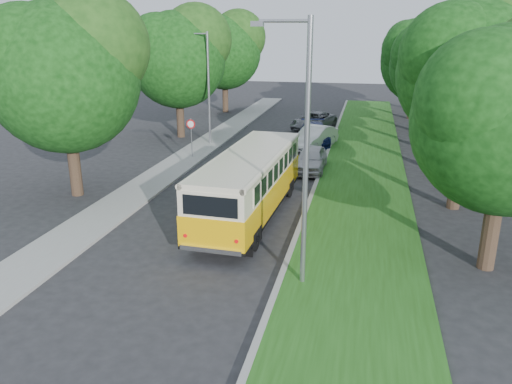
% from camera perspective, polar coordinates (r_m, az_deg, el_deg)
% --- Properties ---
extents(ground, '(120.00, 120.00, 0.00)m').
position_cam_1_polar(ground, '(19.10, -6.64, -5.58)').
color(ground, '#252527').
rests_on(ground, ground).
extents(curb, '(0.20, 70.00, 0.15)m').
position_cam_1_polar(curb, '(22.88, 6.05, -1.29)').
color(curb, gray).
rests_on(curb, ground).
extents(grass_verge, '(4.50, 70.00, 0.13)m').
position_cam_1_polar(grass_verge, '(22.77, 11.93, -1.72)').
color(grass_verge, '#225015').
rests_on(grass_verge, ground).
extents(sidewalk, '(2.20, 70.00, 0.12)m').
position_cam_1_polar(sidewalk, '(25.18, -13.29, 0.10)').
color(sidewalk, gray).
rests_on(sidewalk, ground).
extents(treeline, '(24.27, 41.91, 9.46)m').
position_cam_1_polar(treeline, '(34.62, 8.28, 15.11)').
color(treeline, '#332319').
rests_on(treeline, ground).
extents(lamppost_near, '(1.71, 0.16, 8.00)m').
position_cam_1_polar(lamppost_near, '(14.45, 5.42, 4.95)').
color(lamppost_near, gray).
rests_on(lamppost_near, ground).
extents(lamppost_far, '(1.71, 0.16, 7.50)m').
position_cam_1_polar(lamppost_far, '(34.35, -5.61, 12.15)').
color(lamppost_far, gray).
rests_on(lamppost_far, ground).
extents(warning_sign, '(0.56, 0.10, 2.50)m').
position_cam_1_polar(warning_sign, '(30.88, -7.44, 6.90)').
color(warning_sign, gray).
rests_on(warning_sign, ground).
extents(vintage_bus, '(2.89, 9.70, 2.85)m').
position_cam_1_polar(vintage_bus, '(20.81, -0.74, 0.75)').
color(vintage_bus, '#FFB908').
rests_on(vintage_bus, ground).
extents(car_silver, '(1.64, 4.05, 1.38)m').
position_cam_1_polar(car_silver, '(28.25, 6.28, 3.77)').
color(car_silver, '#B2B2B7').
rests_on(car_silver, ground).
extents(car_white, '(3.00, 4.79, 1.49)m').
position_cam_1_polar(car_white, '(33.68, 6.67, 6.19)').
color(car_white, silver).
rests_on(car_white, ground).
extents(car_blue, '(2.79, 5.12, 1.41)m').
position_cam_1_polar(car_blue, '(35.24, 6.70, 6.65)').
color(car_blue, '#121E51').
rests_on(car_blue, ground).
extents(car_grey, '(3.76, 5.38, 1.36)m').
position_cam_1_polar(car_grey, '(40.32, 6.57, 8.07)').
color(car_grey, slate).
rests_on(car_grey, ground).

